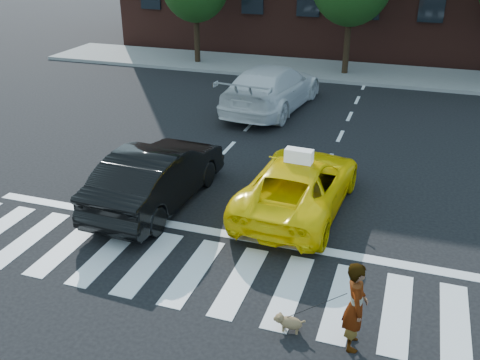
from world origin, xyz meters
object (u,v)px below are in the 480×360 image
object	(u,v)px
white_suv	(272,87)
dog	(288,322)
taxi	(299,184)
black_sedan	(157,175)
woman	(355,306)

from	to	relation	value
white_suv	dog	distance (m)	12.60
taxi	dog	world-z (taller)	taxi
taxi	white_suv	distance (m)	8.11
taxi	dog	distance (m)	4.55
black_sedan	woman	size ratio (longest dim) A/B	2.91
white_suv	woman	xyz separation A→B (m)	(4.73, -12.05, -0.05)
taxi	black_sedan	bearing A→B (deg)	17.35
woman	dog	distance (m)	1.25
black_sedan	white_suv	world-z (taller)	white_suv
taxi	dog	bearing A→B (deg)	104.15
dog	white_suv	bearing A→B (deg)	102.97
white_suv	dog	world-z (taller)	white_suv
black_sedan	white_suv	xyz separation A→B (m)	(0.60, 8.45, 0.08)
taxi	dog	size ratio (longest dim) A/B	8.53
black_sedan	taxi	bearing A→B (deg)	-163.48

